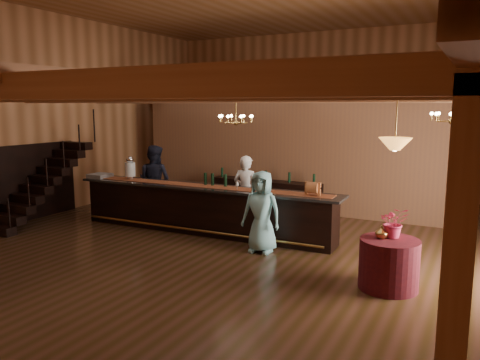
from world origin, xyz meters
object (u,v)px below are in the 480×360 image
at_px(floor_plant, 366,194).
at_px(round_table, 389,264).
at_px(tasting_bar, 203,209).
at_px(guest, 262,212).
at_px(chandelier_left, 236,119).
at_px(bartender, 246,192).
at_px(chandelier_right, 452,116).
at_px(beverage_dispenser, 130,168).
at_px(staff_second, 155,181).
at_px(pendant_lamp, 395,144).
at_px(raffle_drum, 313,188).
at_px(backbar_shelf, 266,196).

bearing_deg(floor_plant, round_table, -73.17).
distance_m(tasting_bar, guest, 2.02).
bearing_deg(guest, floor_plant, 71.10).
bearing_deg(chandelier_left, round_table, -25.19).
xyz_separation_m(bartender, guest, (1.14, -1.54, -0.06)).
relative_size(chandelier_left, bartender, 0.44).
height_order(chandelier_left, guest, chandelier_left).
height_order(round_table, floor_plant, floor_plant).
relative_size(chandelier_right, bartender, 0.44).
distance_m(beverage_dispenser, staff_second, 0.89).
distance_m(beverage_dispenser, bartender, 3.07).
height_order(beverage_dispenser, pendant_lamp, pendant_lamp).
bearing_deg(raffle_drum, backbar_shelf, 130.74).
height_order(backbar_shelf, round_table, backbar_shelf).
height_order(beverage_dispenser, backbar_shelf, beverage_dispenser).
distance_m(beverage_dispenser, chandelier_left, 3.23).
xyz_separation_m(staff_second, guest, (3.88, -1.48, -0.13)).
height_order(backbar_shelf, guest, guest).
bearing_deg(backbar_shelf, round_table, -43.21).
bearing_deg(raffle_drum, chandelier_left, 173.40).
xyz_separation_m(beverage_dispenser, round_table, (6.75, -1.55, -0.99)).
relative_size(beverage_dispenser, pendant_lamp, 0.67).
distance_m(raffle_drum, guest, 1.20).
xyz_separation_m(chandelier_right, staff_second, (-7.22, -0.34, -1.81)).
xyz_separation_m(chandelier_left, staff_second, (-2.78, 0.52, -1.73)).
relative_size(beverage_dispenser, chandelier_right, 0.75).
height_order(chandelier_right, floor_plant, chandelier_right).
height_order(raffle_drum, bartender, bartender).
xyz_separation_m(round_table, staff_second, (-6.58, 2.31, 0.56)).
height_order(backbar_shelf, chandelier_left, chandelier_left).
xyz_separation_m(raffle_drum, pendant_lamp, (1.86, -1.56, 1.10)).
bearing_deg(beverage_dispenser, backbar_shelf, 45.34).
xyz_separation_m(beverage_dispenser, chandelier_left, (2.95, 0.24, 1.30)).
distance_m(tasting_bar, staff_second, 2.19).
relative_size(raffle_drum, round_table, 0.35).
bearing_deg(guest, chandelier_right, 26.65).
distance_m(beverage_dispenser, backbar_shelf, 3.85).
bearing_deg(beverage_dispenser, pendant_lamp, -12.93).
bearing_deg(raffle_drum, round_table, -40.00).
distance_m(beverage_dispenser, chandelier_right, 7.60).
bearing_deg(backbar_shelf, chandelier_left, -79.89).
bearing_deg(guest, round_table, -19.00).
height_order(beverage_dispenser, bartender, bartender).
relative_size(backbar_shelf, bartender, 1.79).
bearing_deg(staff_second, chandelier_left, 165.49).
relative_size(chandelier_left, floor_plant, 0.62).
height_order(raffle_drum, backbar_shelf, raffle_drum).
xyz_separation_m(pendant_lamp, guest, (-2.70, 0.82, -1.56)).
distance_m(guest, floor_plant, 4.23).
bearing_deg(chandelier_left, bartender, 93.27).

